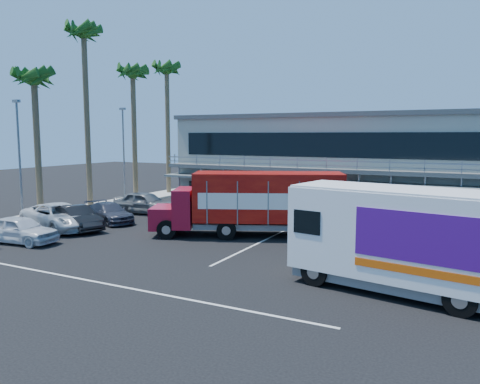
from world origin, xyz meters
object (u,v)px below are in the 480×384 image
at_px(red_truck, 255,201).
at_px(white_van, 400,238).
at_px(parked_car_b, 77,218).
at_px(parked_car_a, 20,230).

bearing_deg(red_truck, white_van, -59.49).
bearing_deg(parked_car_b, parked_car_a, -160.52).
relative_size(red_truck, parked_car_a, 2.54).
bearing_deg(parked_car_a, parked_car_b, -5.70).
xyz_separation_m(red_truck, parked_car_b, (-10.53, -3.49, -1.29)).
bearing_deg(parked_car_a, red_truck, -60.28).
distance_m(white_van, parked_car_a, 19.57).
relative_size(red_truck, parked_car_b, 2.46).
bearing_deg(red_truck, parked_car_b, 174.35).
height_order(white_van, parked_car_a, white_van).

